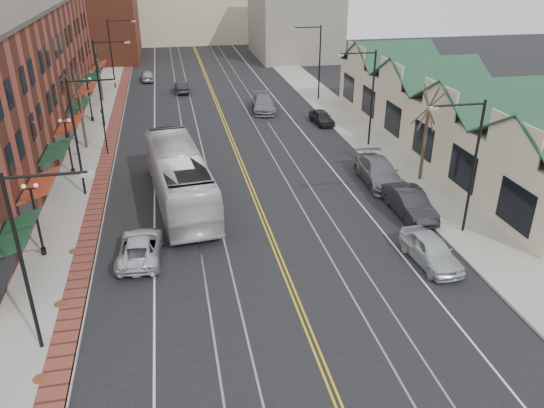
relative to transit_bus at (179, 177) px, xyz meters
name	(u,v)px	position (x,y,z in m)	size (l,w,h in m)	color
ground	(303,316)	(5.00, -13.64, -1.85)	(160.00, 160.00, 0.00)	black
sidewalk_left	(85,174)	(-7.00, 6.36, -1.77)	(4.00, 120.00, 0.15)	gray
sidewalk_right	(382,152)	(17.00, 6.36, -1.77)	(4.00, 120.00, 0.15)	gray
building_right	(452,123)	(23.00, 6.36, 0.45)	(8.00, 36.00, 4.60)	beige
backdrop_left	(89,11)	(-11.00, 56.36, 5.15)	(14.00, 18.00, 14.00)	brown
backdrop_mid	(190,15)	(5.00, 71.36, 2.65)	(22.00, 14.00, 9.00)	beige
backdrop_right	(294,20)	(20.00, 51.36, 3.65)	(12.00, 16.00, 11.00)	slate
streetlight_l_0	(31,246)	(-6.05, -13.64, 3.18)	(3.33, 0.25, 8.00)	black
streetlight_l_1	(81,126)	(-6.05, 2.36, 3.18)	(3.33, 0.25, 8.00)	black
streetlight_l_2	(103,75)	(-6.05, 18.36, 3.18)	(3.33, 0.25, 8.00)	black
streetlight_l_3	(114,47)	(-6.05, 34.36, 3.18)	(3.33, 0.25, 8.00)	black
streetlight_r_0	(469,155)	(16.05, -7.64, 3.18)	(3.33, 0.25, 8.00)	black
streetlight_r_1	(368,89)	(16.05, 8.36, 3.18)	(3.33, 0.25, 8.00)	black
streetlight_r_2	(316,55)	(16.05, 24.36, 3.18)	(3.33, 0.25, 8.00)	black
lamppost_l_1	(37,222)	(-7.80, -5.64, 0.35)	(0.84, 0.28, 4.27)	black
lamppost_l_2	(69,148)	(-7.80, 6.36, 0.35)	(0.84, 0.28, 4.27)	black
lamppost_l_3	(90,100)	(-7.80, 20.36, 0.35)	(0.84, 0.28, 4.27)	black
tree_left_near	(81,109)	(-7.50, 12.36, 1.67)	(1.78, 1.37, 6.48)	#382B21
tree_left_far	(99,72)	(-7.50, 28.36, 1.43)	(1.66, 1.28, 6.02)	#382B21
tree_right_mid	(426,132)	(17.50, 0.36, 1.90)	(1.90, 1.46, 6.93)	#382B21
manhole_near	(40,378)	(-6.20, -15.64, -1.69)	(0.60, 0.60, 0.02)	#592D19
manhole_mid	(60,304)	(-6.20, -10.64, -1.69)	(0.60, 0.60, 0.02)	#592D19
manhole_far	(74,251)	(-6.20, -5.64, -1.69)	(0.60, 0.60, 0.02)	#592D19
traffic_signal	(104,128)	(-5.60, 10.36, 0.50)	(0.18, 0.15, 3.80)	black
transit_bus	(179,177)	(0.00, 0.00, 0.00)	(3.10, 13.27, 3.70)	silver
parked_suv	(140,247)	(-2.50, -6.86, -1.16)	(2.27, 4.93, 1.37)	silver
parked_car_a	(431,250)	(12.96, -10.43, -1.06)	(1.86, 4.62, 1.57)	silver
parked_car_b	(409,203)	(14.28, -4.77, -1.01)	(1.78, 5.09, 1.68)	#222227
parked_car_c	(379,172)	(14.30, 0.52, -0.99)	(2.42, 5.94, 1.72)	slate
parked_car_d	(322,117)	(14.30, 15.39, -1.18)	(1.57, 3.90, 1.33)	black
distant_car_left	(182,87)	(1.45, 30.84, -1.18)	(1.41, 4.03, 1.33)	black
distant_car_right	(264,104)	(9.53, 20.93, -1.03)	(2.29, 5.62, 1.63)	slate
distant_car_far	(147,76)	(-2.69, 37.96, -1.17)	(1.61, 4.00, 1.36)	#9FA0A6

